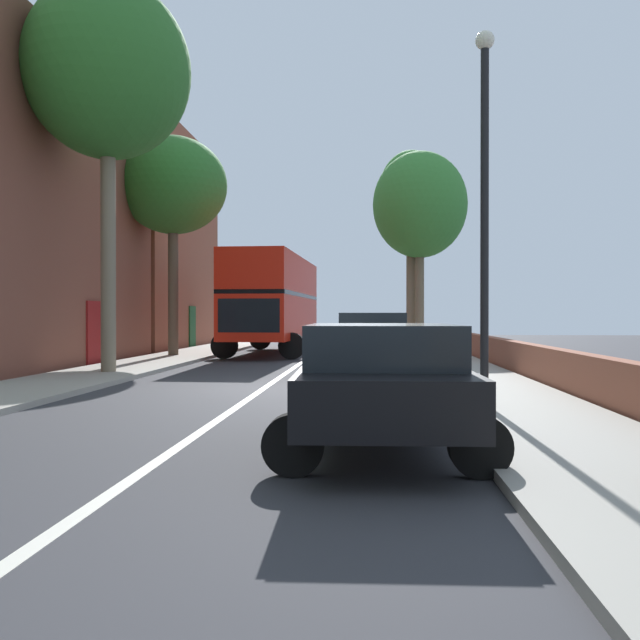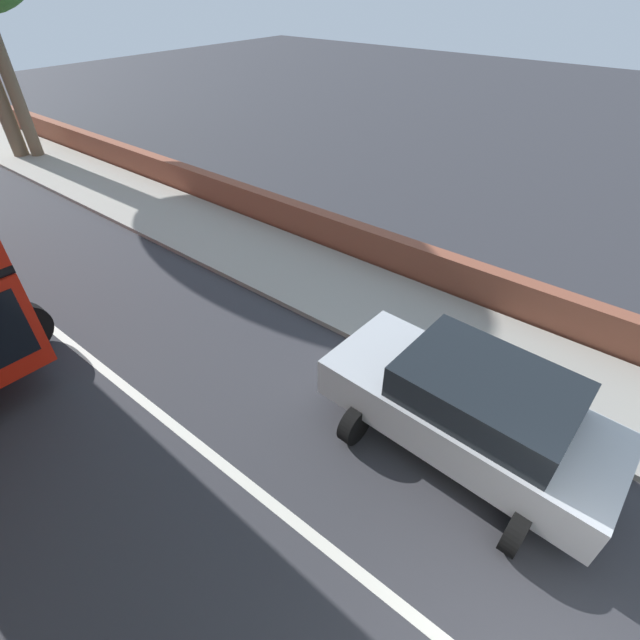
# 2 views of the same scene
# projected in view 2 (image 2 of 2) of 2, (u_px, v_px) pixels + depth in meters

# --- Properties ---
(parked_car_silver_right_0) EXTENTS (2.57, 4.26, 1.70)m
(parked_car_silver_right_0) POSITION_uv_depth(u_px,v_px,m) (469.00, 407.00, 6.54)
(parked_car_silver_right_0) COLOR #B7BABF
(parked_car_silver_right_0) RESTS_ON ground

